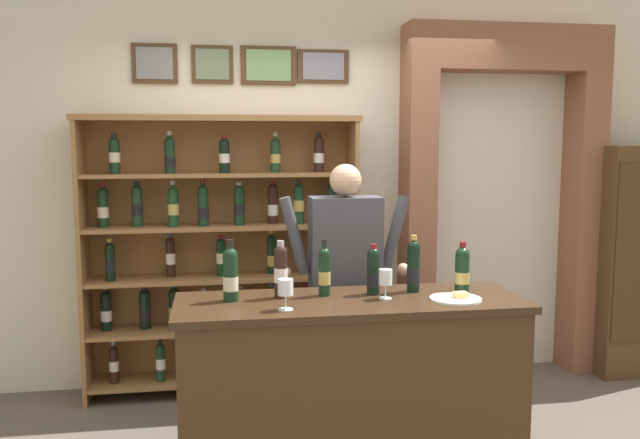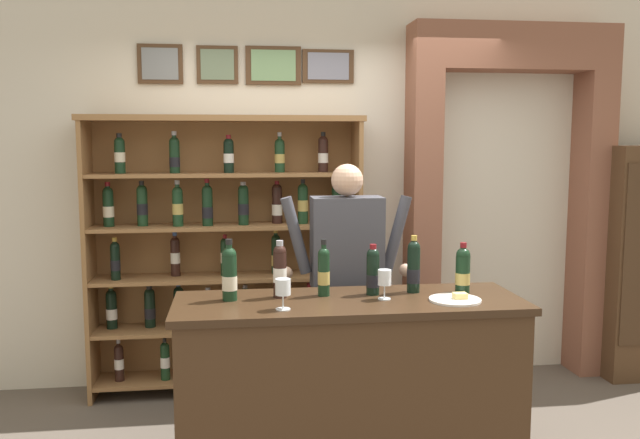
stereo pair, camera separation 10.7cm
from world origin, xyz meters
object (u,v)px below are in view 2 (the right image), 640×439
cheese_plate (456,299)px  shopkeeper (347,266)px  wine_glass_spare (283,288)px  tasting_bottle_bianco (373,271)px  tasting_counter (349,386)px  tasting_bottle_chianti (463,270)px  tasting_bottle_prosecco (324,271)px  tasting_bottle_super_tuscan (229,273)px  wine_glass_center (385,279)px  tasting_bottle_rosso (280,270)px  wine_shelf (226,247)px  tasting_bottle_brunello (414,266)px

cheese_plate → shopkeeper: bearing=125.4°
wine_glass_spare → shopkeeper: bearing=58.3°
shopkeeper → tasting_bottle_bianco: (0.07, -0.46, 0.06)m
wine_glass_spare → tasting_counter: bearing=24.1°
tasting_bottle_chianti → tasting_bottle_bianco: bearing=178.7°
tasting_bottle_prosecco → tasting_bottle_chianti: (0.78, -0.02, -0.01)m
tasting_bottle_prosecco → cheese_plate: size_ratio=1.14×
tasting_bottle_super_tuscan → wine_glass_center: tasting_bottle_super_tuscan is taller
tasting_bottle_super_tuscan → tasting_bottle_prosecco: size_ratio=1.05×
tasting_counter → shopkeeper: (0.08, 0.56, 0.55)m
tasting_bottle_super_tuscan → wine_glass_spare: tasting_bottle_super_tuscan is taller
tasting_counter → tasting_bottle_rosso: 0.73m
wine_shelf → tasting_bottle_rosso: bearing=-76.0°
tasting_bottle_bianco → tasting_bottle_brunello: size_ratio=0.88×
tasting_bottle_rosso → cheese_plate: bearing=-12.3°
tasting_counter → wine_glass_center: bearing=-5.4°
wine_shelf → wine_glass_spare: 1.48m
wine_glass_spare → cheese_plate: size_ratio=0.58×
tasting_bottle_super_tuscan → tasting_bottle_rosso: size_ratio=1.06×
shopkeeper → wine_glass_center: 0.59m
tasting_bottle_rosso → tasting_bottle_chianti: 1.01m
tasting_bottle_super_tuscan → tasting_bottle_chianti: tasting_bottle_super_tuscan is taller
wine_glass_spare → tasting_bottle_prosecco: bearing=48.1°
tasting_bottle_bianco → cheese_plate: 0.47m
tasting_bottle_super_tuscan → cheese_plate: bearing=-8.2°
tasting_bottle_brunello → wine_glass_center: tasting_bottle_brunello is taller
tasting_bottle_bianco → cheese_plate: size_ratio=1.02×
tasting_bottle_rosso → wine_glass_center: (0.55, -0.11, -0.04)m
tasting_bottle_rosso → wine_glass_spare: bearing=-90.6°
tasting_bottle_bianco → wine_glass_spare: tasting_bottle_bianco is taller
tasting_bottle_super_tuscan → tasting_bottle_chianti: 1.28m
tasting_bottle_prosecco → tasting_bottle_brunello: 0.51m
cheese_plate → tasting_bottle_bianco: bearing=153.9°
tasting_bottle_super_tuscan → wine_glass_spare: bearing=-41.2°
cheese_plate → tasting_bottle_brunello: bearing=126.7°
tasting_bottle_chianti → cheese_plate: 0.24m
wine_shelf → tasting_bottle_brunello: (1.04, -1.17, 0.06)m
tasting_bottle_rosso → wine_glass_center: tasting_bottle_rosso is taller
tasting_bottle_super_tuscan → cheese_plate: 1.20m
tasting_bottle_brunello → tasting_bottle_chianti: bearing=-8.1°
shopkeeper → tasting_bottle_bianco: shopkeeper is taller
tasting_bottle_super_tuscan → tasting_bottle_bianco: bearing=2.1°
wine_shelf → tasting_bottle_rosso: (0.30, -1.19, 0.07)m
wine_shelf → cheese_plate: wine_shelf is taller
wine_shelf → wine_glass_spare: (0.29, -1.46, 0.02)m
tasting_bottle_rosso → wine_glass_center: 0.56m
tasting_bottle_rosso → tasting_bottle_chianti: size_ratio=1.11×
tasting_bottle_prosecco → tasting_bottle_bianco: bearing=-2.0°
tasting_bottle_rosso → tasting_bottle_bianco: bearing=-0.0°
tasting_bottle_super_tuscan → tasting_bottle_brunello: bearing=3.1°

